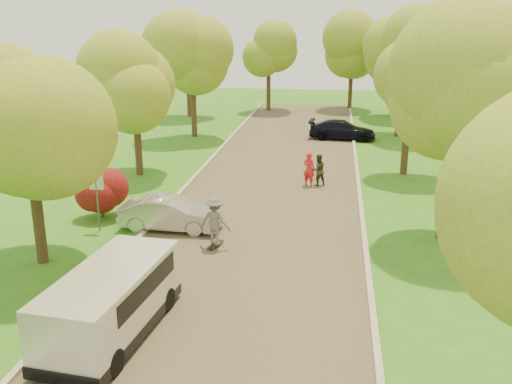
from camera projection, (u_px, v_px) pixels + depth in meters
The scene contains 23 objects.
ground at pixel (232, 288), 16.92m from camera, with size 100.00×100.00×0.00m, color #2F751C.
road at pixel (266, 204), 24.50m from camera, with size 8.00×60.00×0.01m, color #4C4438.
curb_left at pixel (174, 199), 25.03m from camera, with size 0.18×60.00×0.12m, color #B2AD9E.
curb_right at pixel (361, 207), 23.94m from camera, with size 0.18×60.00×0.12m, color #B2AD9E.
street_sign at pixel (97, 191), 21.03m from camera, with size 0.55×0.06×2.17m.
red_shrub at pixel (101, 191), 22.66m from camera, with size 1.70×1.70×1.95m.
tree_l_mida at pixel (31, 105), 17.20m from camera, with size 4.71×4.60×7.39m.
tree_l_midb at pixel (138, 84), 27.86m from camera, with size 4.30×4.20×6.62m.
tree_l_far at pixel (195, 54), 37.02m from camera, with size 4.92×4.80×7.79m.
tree_r_mida at pixel (463, 85), 19.10m from camera, with size 5.13×5.00×7.95m.
tree_r_midb at pixel (415, 78), 27.88m from camera, with size 4.51×4.40×7.01m.
tree_r_far at pixel (407, 48), 36.98m from camera, with size 5.33×5.20×8.34m.
tree_bg_a at pixel (190, 50), 44.96m from camera, with size 5.12×5.00×7.72m.
tree_bg_b at pixel (408, 47), 44.51m from camera, with size 5.12×5.00×7.95m.
tree_bg_c at pixel (271, 51), 48.03m from camera, with size 4.92×4.80×7.33m.
tree_bg_d at pixel (355, 47), 48.90m from camera, with size 5.12×5.00×7.72m.
minivan at pixel (112, 301), 14.18m from camera, with size 2.33×4.88×1.76m.
silver_sedan at pixel (170, 214), 21.44m from camera, with size 1.33×3.81×1.26m, color #ABABAF.
dark_sedan at pixel (342, 130), 37.54m from camera, with size 1.77×4.37×1.27m, color black.
longboard at pixel (216, 244), 19.92m from camera, with size 0.47×0.92×0.10m.
skateboarder at pixel (215, 221), 19.66m from camera, with size 1.12×0.64×1.73m, color slate.
person_striped at pixel (309, 169), 26.97m from camera, with size 0.60×0.40×1.65m, color red.
person_olive at pixel (318, 170), 27.05m from camera, with size 0.75×0.58×1.53m, color #2C331F.
Camera 1 is at (2.85, -15.11, 7.67)m, focal length 40.00 mm.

